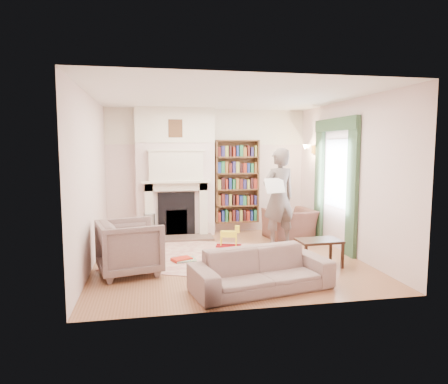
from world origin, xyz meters
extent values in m
plane|color=brown|center=(0.00, 0.00, 0.00)|extent=(4.50, 4.50, 0.00)
plane|color=white|center=(0.00, 0.00, 2.80)|extent=(4.50, 4.50, 0.00)
plane|color=silver|center=(0.00, 2.25, 1.40)|extent=(4.50, 0.00, 4.50)
plane|color=silver|center=(0.00, -2.25, 1.40)|extent=(4.50, 0.00, 4.50)
plane|color=silver|center=(-2.25, 0.00, 1.40)|extent=(0.00, 4.50, 4.50)
plane|color=silver|center=(2.25, 0.00, 1.40)|extent=(0.00, 4.50, 4.50)
cube|color=silver|center=(-0.75, 2.08, 1.40)|extent=(1.70, 0.35, 2.80)
cube|color=silver|center=(-0.75, 1.79, 1.22)|extent=(1.47, 0.24, 0.05)
cube|color=black|center=(-0.75, 1.88, 0.50)|extent=(0.80, 0.06, 0.96)
cube|color=silver|center=(-0.75, 1.81, 1.55)|extent=(1.15, 0.18, 0.62)
cube|color=brown|center=(0.65, 2.12, 1.18)|extent=(1.00, 0.24, 1.85)
cube|color=silver|center=(2.23, 0.40, 1.45)|extent=(0.02, 0.90, 1.30)
cube|color=#2F4A30|center=(2.20, -0.30, 1.20)|extent=(0.07, 0.32, 2.40)
cube|color=#2F4A30|center=(2.20, 1.10, 1.20)|extent=(0.07, 0.32, 2.40)
cube|color=#2F4A30|center=(2.19, 0.40, 2.38)|extent=(0.09, 1.70, 0.24)
cube|color=beige|center=(-0.43, 0.16, 0.01)|extent=(3.52, 3.15, 0.01)
imported|color=#54322C|center=(1.63, 1.29, 0.31)|extent=(1.08, 0.98, 0.63)
imported|color=gray|center=(-1.63, -0.58, 0.42)|extent=(1.11, 1.09, 0.84)
imported|color=gray|center=(0.17, -1.64, 0.28)|extent=(2.03, 1.12, 0.56)
imported|color=#5C4F4A|center=(1.18, 0.69, 0.97)|extent=(0.81, 0.64, 1.93)
cube|color=white|center=(1.03, 0.49, 1.22)|extent=(0.44, 0.23, 0.28)
cylinder|color=#9B9DA2|center=(-1.33, 1.76, 0.28)|extent=(0.29, 0.29, 0.55)
cube|color=#CEDA4D|center=(-0.73, -0.05, 0.03)|extent=(0.36, 0.36, 0.03)
cube|color=red|center=(-0.80, -0.06, 0.04)|extent=(0.39, 0.33, 0.05)
cube|color=red|center=(0.57, -0.35, 0.02)|extent=(0.24, 0.19, 0.02)
cube|color=red|center=(0.42, -0.42, 0.02)|extent=(0.30, 0.29, 0.02)
cube|color=red|center=(-0.05, -0.48, 0.02)|extent=(0.30, 0.29, 0.02)
cube|color=red|center=(0.31, -0.30, 0.02)|extent=(0.24, 0.18, 0.02)
camera|label=1|loc=(-1.31, -6.75, 1.95)|focal=32.00mm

